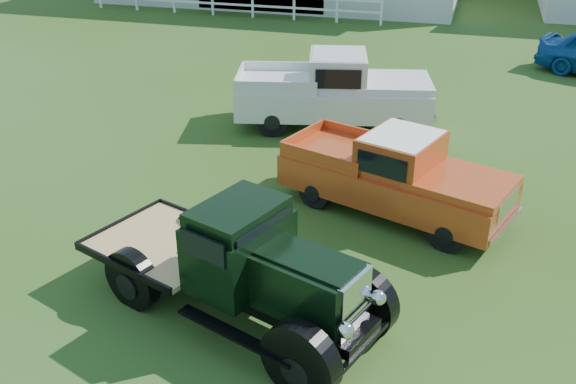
% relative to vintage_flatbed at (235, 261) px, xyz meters
% --- Properties ---
extents(ground, '(120.00, 120.00, 0.00)m').
position_rel_vintage_flatbed_xyz_m(ground, '(-0.04, 1.10, -0.99)').
color(ground, '#2C4110').
extents(fence_rail, '(14.20, 0.16, 1.20)m').
position_rel_vintage_flatbed_xyz_m(fence_rail, '(-8.04, 21.10, -0.39)').
color(fence_rail, white).
rests_on(fence_rail, ground).
extents(vintage_flatbed, '(5.35, 3.54, 1.97)m').
position_rel_vintage_flatbed_xyz_m(vintage_flatbed, '(0.00, 0.00, 0.00)').
color(vintage_flatbed, black).
rests_on(vintage_flatbed, ground).
extents(red_pickup, '(5.06, 3.29, 1.72)m').
position_rel_vintage_flatbed_xyz_m(red_pickup, '(1.87, 4.04, -0.12)').
color(red_pickup, '#AD3F19').
rests_on(red_pickup, ground).
extents(white_pickup, '(5.64, 3.20, 1.95)m').
position_rel_vintage_flatbed_xyz_m(white_pickup, '(-0.38, 8.47, -0.01)').
color(white_pickup, silver).
rests_on(white_pickup, ground).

